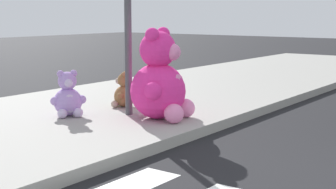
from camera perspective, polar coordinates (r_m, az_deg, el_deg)
sidewalk at (r=7.85m, az=-13.63°, el=-3.20°), size 28.00×4.40×0.15m
sign_pole at (r=7.81m, az=-4.55°, el=10.06°), size 0.56×0.11×3.20m
plush_pink_large at (r=7.54m, az=-0.85°, el=1.34°), size 1.03×0.96×1.37m
plush_brown at (r=8.58m, az=-5.00°, el=0.20°), size 0.41×0.43×0.60m
plush_teal at (r=8.78m, az=-1.90°, el=0.11°), size 0.34×0.34×0.48m
plush_lavender at (r=7.93m, az=-11.18°, el=-0.37°), size 0.49×0.51×0.71m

